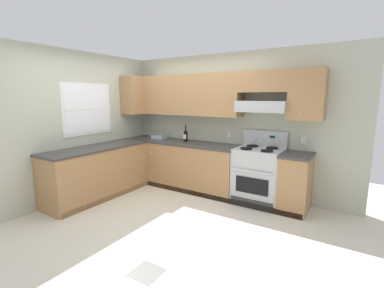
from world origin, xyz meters
TOP-DOWN VIEW (x-y plane):
  - ground_plane at (0.00, 0.00)m, footprint 7.04×7.04m
  - floor_accent_tile at (0.91, -1.15)m, footprint 0.30×0.30m
  - wall_back at (0.39, 1.53)m, footprint 4.68×0.57m
  - wall_left at (-1.59, 0.23)m, footprint 0.47×4.00m
  - counter_back_run at (-0.01, 1.24)m, footprint 3.60×0.65m
  - counter_left_run at (-1.24, -0.00)m, footprint 0.63×1.91m
  - stove at (1.24, 1.25)m, footprint 0.76×0.62m
  - wine_bottle at (-0.25, 1.31)m, footprint 0.07×0.08m
  - bowl at (-0.92, 1.32)m, footprint 0.29×0.21m

SIDE VIEW (x-z plane):
  - ground_plane at x=0.00m, z-range 0.00..0.00m
  - floor_accent_tile at x=0.91m, z-range 0.00..0.01m
  - counter_back_run at x=-0.01m, z-range 0.00..0.91m
  - counter_left_run at x=-1.24m, z-range 0.00..0.91m
  - stove at x=1.24m, z-range -0.12..1.08m
  - bowl at x=-0.92m, z-range 0.90..0.97m
  - wine_bottle at x=-0.25m, z-range 0.87..1.20m
  - wall_left at x=-1.59m, z-range 0.07..2.62m
  - wall_back at x=0.39m, z-range 0.20..2.75m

